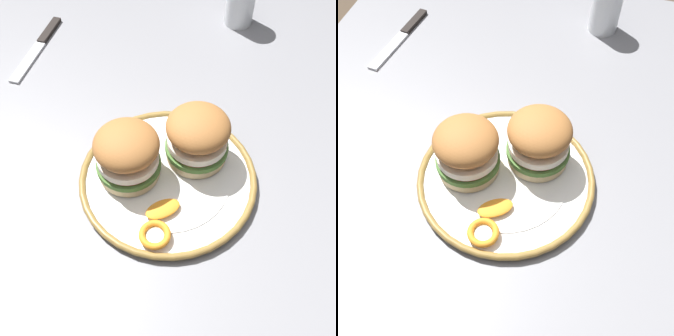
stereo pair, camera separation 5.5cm
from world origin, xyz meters
TOP-DOWN VIEW (x-y plane):
  - ground_plane at (0.00, 0.00)m, footprint 8.00×8.00m
  - dining_table at (0.00, 0.00)m, footprint 1.36×0.95m
  - dinner_plate at (0.06, -0.02)m, footprint 0.31×0.31m
  - sandwich_half_left at (0.06, 0.04)m, footprint 0.14×0.14m
  - sandwich_half_right at (0.11, -0.07)m, footprint 0.15×0.15m
  - orange_peel_curled at (-0.06, -0.02)m, footprint 0.06×0.06m
  - orange_peel_strip_long at (-0.01, -0.03)m, footprint 0.06×0.07m
  - drinking_glass at (0.53, -0.12)m, footprint 0.07×0.07m
  - table_knife at (0.38, 0.31)m, footprint 0.22×0.05m

SIDE VIEW (x-z plane):
  - ground_plane at x=0.00m, z-range 0.00..0.00m
  - dining_table at x=0.00m, z-range 0.27..0.97m
  - table_knife at x=0.38m, z-range 0.70..0.71m
  - dinner_plate at x=0.06m, z-range 0.70..0.72m
  - orange_peel_strip_long at x=-0.01m, z-range 0.72..0.73m
  - orange_peel_curled at x=-0.06m, z-range 0.72..0.73m
  - drinking_glass at x=0.53m, z-range 0.69..0.82m
  - sandwich_half_left at x=0.06m, z-range 0.72..0.82m
  - sandwich_half_right at x=0.11m, z-range 0.72..0.82m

